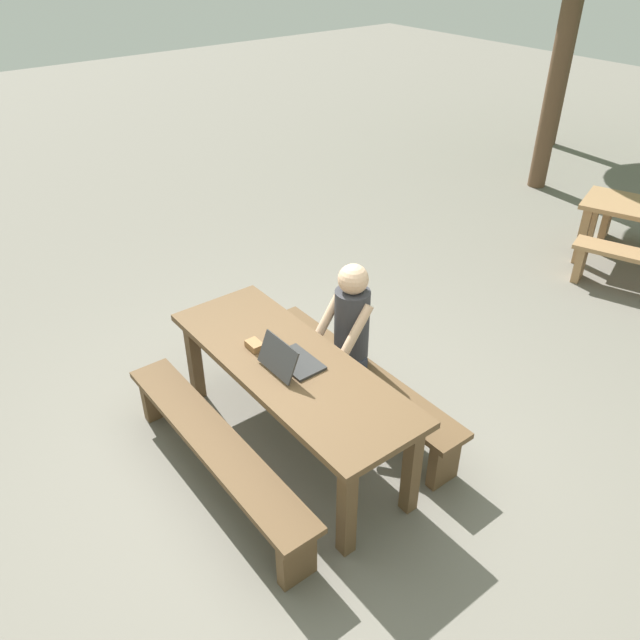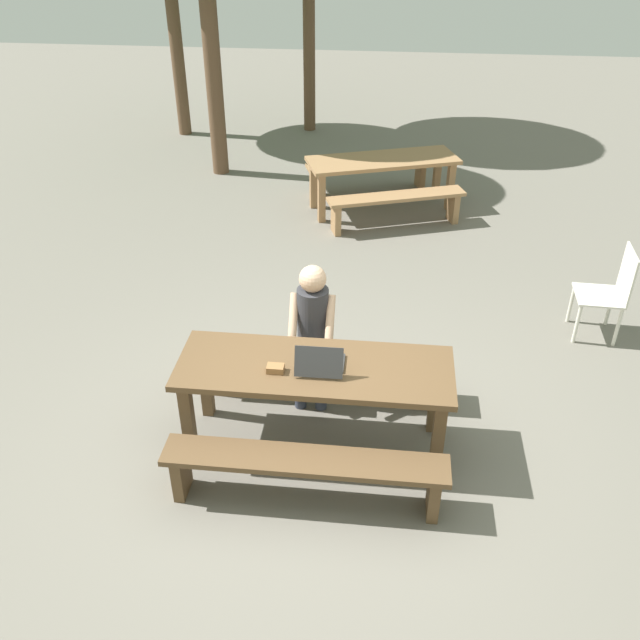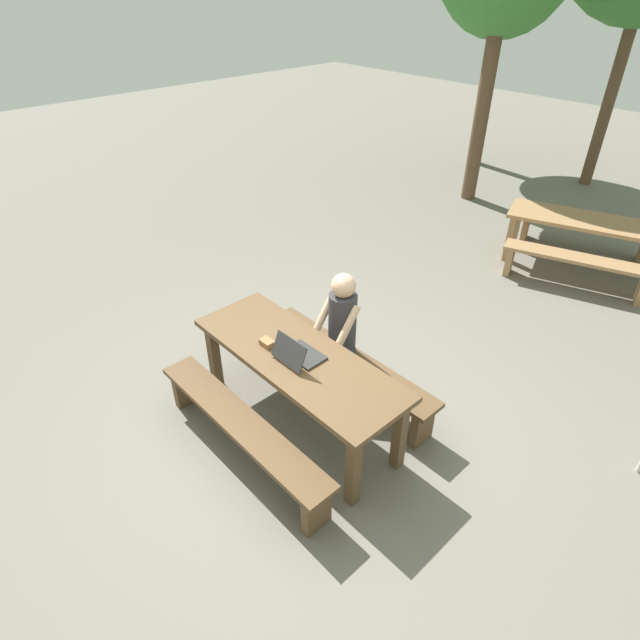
{
  "view_description": "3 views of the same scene",
  "coord_description": "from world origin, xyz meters",
  "px_view_note": "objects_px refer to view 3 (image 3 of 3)",
  "views": [
    {
      "loc": [
        2.84,
        -1.94,
        3.36
      ],
      "look_at": [
        0.01,
        0.25,
        1.03
      ],
      "focal_mm": 35.34,
      "sensor_mm": 36.0,
      "label": 1
    },
    {
      "loc": [
        0.49,
        -4.13,
        3.87
      ],
      "look_at": [
        0.01,
        0.25,
        1.03
      ],
      "focal_mm": 38.63,
      "sensor_mm": 36.0,
      "label": 2
    },
    {
      "loc": [
        2.67,
        -2.2,
        3.52
      ],
      "look_at": [
        0.01,
        0.25,
        1.03
      ],
      "focal_mm": 29.17,
      "sensor_mm": 36.0,
      "label": 3
    }
  ],
  "objects_px": {
    "picnic_table_front": "(298,366)",
    "laptop": "(298,353)",
    "picnic_table_mid": "(586,227)",
    "small_pouch": "(267,343)",
    "person_seated": "(339,327)"
  },
  "relations": [
    {
      "from": "laptop",
      "to": "small_pouch",
      "type": "bearing_deg",
      "value": 12.25
    },
    {
      "from": "picnic_table_front",
      "to": "laptop",
      "type": "bearing_deg",
      "value": -34.0
    },
    {
      "from": "person_seated",
      "to": "picnic_table_mid",
      "type": "height_order",
      "value": "person_seated"
    },
    {
      "from": "small_pouch",
      "to": "person_seated",
      "type": "relative_size",
      "value": 0.1
    },
    {
      "from": "person_seated",
      "to": "picnic_table_mid",
      "type": "distance_m",
      "value": 4.22
    },
    {
      "from": "small_pouch",
      "to": "person_seated",
      "type": "height_order",
      "value": "person_seated"
    },
    {
      "from": "picnic_table_front",
      "to": "laptop",
      "type": "xyz_separation_m",
      "value": [
        0.04,
        -0.03,
        0.17
      ]
    },
    {
      "from": "laptop",
      "to": "small_pouch",
      "type": "distance_m",
      "value": 0.33
    },
    {
      "from": "small_pouch",
      "to": "laptop",
      "type": "bearing_deg",
      "value": 12.73
    },
    {
      "from": "laptop",
      "to": "picnic_table_mid",
      "type": "distance_m",
      "value": 4.83
    },
    {
      "from": "laptop",
      "to": "picnic_table_mid",
      "type": "bearing_deg",
      "value": -94.34
    },
    {
      "from": "picnic_table_front",
      "to": "person_seated",
      "type": "height_order",
      "value": "person_seated"
    },
    {
      "from": "picnic_table_mid",
      "to": "small_pouch",
      "type": "bearing_deg",
      "value": -116.98
    },
    {
      "from": "small_pouch",
      "to": "picnic_table_mid",
      "type": "xyz_separation_m",
      "value": [
        0.65,
        4.88,
        -0.2
      ]
    },
    {
      "from": "picnic_table_front",
      "to": "picnic_table_mid",
      "type": "height_order",
      "value": "picnic_table_front"
    }
  ]
}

